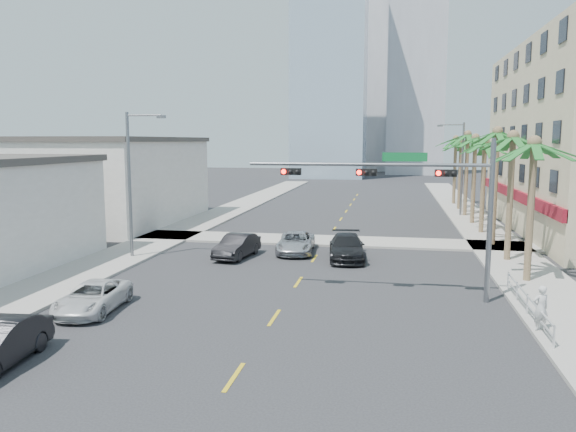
# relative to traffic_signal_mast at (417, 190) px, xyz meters

# --- Properties ---
(ground) EXTENTS (260.00, 260.00, 0.00)m
(ground) POSITION_rel_traffic_signal_mast_xyz_m (-5.78, -7.95, -5.06)
(ground) COLOR #262628
(ground) RESTS_ON ground
(sidewalk_right) EXTENTS (4.00, 120.00, 0.15)m
(sidewalk_right) POSITION_rel_traffic_signal_mast_xyz_m (6.22, 12.05, -4.99)
(sidewalk_right) COLOR gray
(sidewalk_right) RESTS_ON ground
(sidewalk_left) EXTENTS (4.00, 120.00, 0.15)m
(sidewalk_left) POSITION_rel_traffic_signal_mast_xyz_m (-17.78, 12.05, -4.99)
(sidewalk_left) COLOR gray
(sidewalk_left) RESTS_ON ground
(sidewalk_cross) EXTENTS (80.00, 4.00, 0.15)m
(sidewalk_cross) POSITION_rel_traffic_signal_mast_xyz_m (-5.78, 14.05, -4.99)
(sidewalk_cross) COLOR gray
(sidewalk_cross) RESTS_ON ground
(building_left_far) EXTENTS (11.00, 18.00, 7.20)m
(building_left_far) POSITION_rel_traffic_signal_mast_xyz_m (-25.28, 20.05, -1.46)
(building_left_far) COLOR beige
(building_left_far) RESTS_ON ground
(tower_far_left) EXTENTS (14.00, 14.00, 48.00)m
(tower_far_left) POSITION_rel_traffic_signal_mast_xyz_m (-13.78, 87.05, 18.94)
(tower_far_left) COLOR #99B2C6
(tower_far_left) RESTS_ON ground
(tower_far_right) EXTENTS (12.00, 12.00, 60.00)m
(tower_far_right) POSITION_rel_traffic_signal_mast_xyz_m (3.22, 102.05, 24.94)
(tower_far_right) COLOR #ADADB2
(tower_far_right) RESTS_ON ground
(tower_far_center) EXTENTS (16.00, 16.00, 42.00)m
(tower_far_center) POSITION_rel_traffic_signal_mast_xyz_m (-8.78, 117.05, 15.94)
(tower_far_center) COLOR #ADADB2
(tower_far_center) RESTS_ON ground
(traffic_signal_mast) EXTENTS (11.12, 0.54, 7.20)m
(traffic_signal_mast) POSITION_rel_traffic_signal_mast_xyz_m (0.00, 0.00, 0.00)
(traffic_signal_mast) COLOR slate
(traffic_signal_mast) RESTS_ON ground
(palm_tree_0) EXTENTS (4.80, 4.80, 7.80)m
(palm_tree_0) POSITION_rel_traffic_signal_mast_xyz_m (5.82, 4.05, 2.02)
(palm_tree_0) COLOR brown
(palm_tree_0) RESTS_ON ground
(palm_tree_1) EXTENTS (4.80, 4.80, 8.16)m
(palm_tree_1) POSITION_rel_traffic_signal_mast_xyz_m (5.82, 9.25, 2.37)
(palm_tree_1) COLOR brown
(palm_tree_1) RESTS_ON ground
(palm_tree_2) EXTENTS (4.80, 4.80, 8.52)m
(palm_tree_2) POSITION_rel_traffic_signal_mast_xyz_m (5.82, 14.45, 2.72)
(palm_tree_2) COLOR brown
(palm_tree_2) RESTS_ON ground
(palm_tree_3) EXTENTS (4.80, 4.80, 7.80)m
(palm_tree_3) POSITION_rel_traffic_signal_mast_xyz_m (5.82, 19.65, 2.02)
(palm_tree_3) COLOR brown
(palm_tree_3) RESTS_ON ground
(palm_tree_4) EXTENTS (4.80, 4.80, 8.16)m
(palm_tree_4) POSITION_rel_traffic_signal_mast_xyz_m (5.82, 24.85, 2.37)
(palm_tree_4) COLOR brown
(palm_tree_4) RESTS_ON ground
(palm_tree_5) EXTENTS (4.80, 4.80, 8.52)m
(palm_tree_5) POSITION_rel_traffic_signal_mast_xyz_m (5.82, 30.05, 2.72)
(palm_tree_5) COLOR brown
(palm_tree_5) RESTS_ON ground
(palm_tree_6) EXTENTS (4.80, 4.80, 7.80)m
(palm_tree_6) POSITION_rel_traffic_signal_mast_xyz_m (5.82, 35.25, 2.02)
(palm_tree_6) COLOR brown
(palm_tree_6) RESTS_ON ground
(palm_tree_7) EXTENTS (4.80, 4.80, 8.16)m
(palm_tree_7) POSITION_rel_traffic_signal_mast_xyz_m (5.82, 40.45, 2.37)
(palm_tree_7) COLOR brown
(palm_tree_7) RESTS_ON ground
(streetlight_left) EXTENTS (2.55, 0.25, 9.00)m
(streetlight_left) POSITION_rel_traffic_signal_mast_xyz_m (-16.78, 6.05, -0.00)
(streetlight_left) COLOR slate
(streetlight_left) RESTS_ON ground
(streetlight_right) EXTENTS (2.55, 0.25, 9.00)m
(streetlight_right) POSITION_rel_traffic_signal_mast_xyz_m (5.21, 30.05, -0.00)
(streetlight_right) COLOR slate
(streetlight_right) RESTS_ON ground
(guardrail) EXTENTS (0.08, 8.08, 1.00)m
(guardrail) POSITION_rel_traffic_signal_mast_xyz_m (4.52, -1.95, -4.39)
(guardrail) COLOR silver
(guardrail) RESTS_ON ground
(car_parked_far) EXTENTS (2.45, 4.68, 1.26)m
(car_parked_far) POSITION_rel_traffic_signal_mast_xyz_m (-13.62, -4.52, -4.43)
(car_parked_far) COLOR silver
(car_parked_far) RESTS_ON ground
(car_lane_left) EXTENTS (2.13, 4.62, 1.47)m
(car_lane_left) POSITION_rel_traffic_signal_mast_xyz_m (-10.60, 7.48, -4.33)
(car_lane_left) COLOR black
(car_lane_left) RESTS_ON ground
(car_lane_center) EXTENTS (2.65, 5.08, 1.36)m
(car_lane_center) POSITION_rel_traffic_signal_mast_xyz_m (-7.22, 9.55, -4.38)
(car_lane_center) COLOR #B9BABF
(car_lane_center) RESTS_ON ground
(car_lane_right) EXTENTS (2.70, 5.46, 1.52)m
(car_lane_right) POSITION_rel_traffic_signal_mast_xyz_m (-3.78, 8.19, -4.30)
(car_lane_right) COLOR black
(car_lane_right) RESTS_ON ground
(pedestrian) EXTENTS (0.73, 0.60, 1.73)m
(pedestrian) POSITION_rel_traffic_signal_mast_xyz_m (4.52, -4.02, -4.05)
(pedestrian) COLOR silver
(pedestrian) RESTS_ON sidewalk_right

